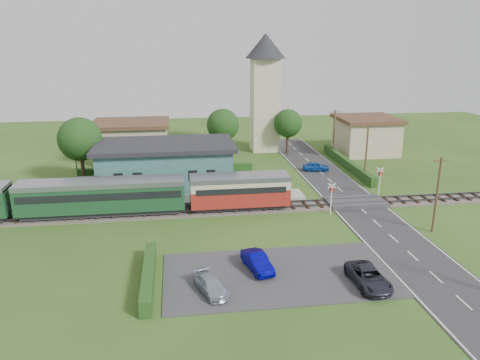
{
  "coord_description": "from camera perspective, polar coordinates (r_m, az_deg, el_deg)",
  "views": [
    {
      "loc": [
        -8.62,
        -42.64,
        17.04
      ],
      "look_at": [
        -2.15,
        4.0,
        2.6
      ],
      "focal_mm": 35.0,
      "sensor_mm": 36.0,
      "label": 1
    }
  ],
  "objects": [
    {
      "name": "train",
      "position": [
        48.23,
        -20.21,
        -1.99
      ],
      "size": [
        43.2,
        2.9,
        3.4
      ],
      "color": "#232328",
      "rests_on": "ground"
    },
    {
      "name": "pedestrian_near",
      "position": [
        50.42,
        -0.65,
        -1.18
      ],
      "size": [
        0.67,
        0.52,
        1.64
      ],
      "primitive_type": "imported",
      "rotation": [
        0.0,
        0.0,
        2.91
      ],
      "color": "gray",
      "rests_on": "platform"
    },
    {
      "name": "platform",
      "position": [
        50.73,
        -9.01,
        -2.53
      ],
      "size": [
        30.0,
        3.0,
        0.45
      ],
      "primitive_type": "cube",
      "color": "gray",
      "rests_on": "ground"
    },
    {
      "name": "utility_pole_c",
      "position": [
        58.92,
        15.15,
        3.29
      ],
      "size": [
        1.4,
        0.22,
        7.0
      ],
      "color": "#473321",
      "rests_on": "ground"
    },
    {
      "name": "house_west",
      "position": [
        69.42,
        -13.04,
        4.76
      ],
      "size": [
        10.8,
        8.8,
        5.5
      ],
      "color": "tan",
      "rests_on": "ground"
    },
    {
      "name": "hedge_carpark",
      "position": [
        34.85,
        -11.08,
        -11.45
      ],
      "size": [
        0.8,
        9.0,
        1.2
      ],
      "primitive_type": "cube",
      "color": "#193814",
      "rests_on": "ground"
    },
    {
      "name": "streetlamp_west",
      "position": [
        65.56,
        -19.52,
        3.73
      ],
      "size": [
        0.3,
        0.3,
        5.15
      ],
      "color": "#3F3F47",
      "rests_on": "ground"
    },
    {
      "name": "car_park_blue",
      "position": [
        36.0,
        2.12,
        -9.93
      ],
      "size": [
        2.18,
        4.09,
        1.28
      ],
      "primitive_type": "imported",
      "rotation": [
        0.0,
        0.0,
        0.22
      ],
      "color": "#020075",
      "rests_on": "car_park"
    },
    {
      "name": "crossing_signal_near",
      "position": [
        47.23,
        11.08,
        -1.67
      ],
      "size": [
        0.84,
        0.28,
        3.28
      ],
      "color": "silver",
      "rests_on": "ground"
    },
    {
      "name": "tree_b",
      "position": [
        67.06,
        -2.12,
        6.71
      ],
      "size": [
        4.6,
        4.6,
        7.34
      ],
      "color": "#332316",
      "rests_on": "ground"
    },
    {
      "name": "tree_c",
      "position": [
        70.74,
        5.86,
        6.87
      ],
      "size": [
        4.2,
        4.2,
        6.78
      ],
      "color": "#332316",
      "rests_on": "ground"
    },
    {
      "name": "utility_pole_b",
      "position": [
        45.2,
        22.88,
        -1.6
      ],
      "size": [
        1.4,
        0.22,
        7.0
      ],
      "color": "#473321",
      "rests_on": "ground"
    },
    {
      "name": "hedge_station",
      "position": [
        60.42,
        -8.91,
        1.1
      ],
      "size": [
        22.0,
        0.8,
        1.3
      ],
      "primitive_type": "cube",
      "color": "#193814",
      "rests_on": "ground"
    },
    {
      "name": "car_park_silver",
      "position": [
        33.16,
        -3.56,
        -12.69
      ],
      "size": [
        2.67,
        3.95,
        1.06
      ],
      "primitive_type": "imported",
      "rotation": [
        0.0,
        0.0,
        0.36
      ],
      "color": "#939EB3",
      "rests_on": "car_park"
    },
    {
      "name": "car_park_dark",
      "position": [
        35.08,
        15.4,
        -11.35
      ],
      "size": [
        2.3,
        4.67,
        1.27
      ],
      "primitive_type": "imported",
      "rotation": [
        0.0,
        0.0,
        0.04
      ],
      "color": "#23242F",
      "rests_on": "car_park"
    },
    {
      "name": "streetlamp_east",
      "position": [
        75.18,
        11.43,
        5.98
      ],
      "size": [
        0.3,
        0.3,
        5.15
      ],
      "color": "#3F3F47",
      "rests_on": "ground"
    },
    {
      "name": "crossing_deck",
      "position": [
        51.21,
        13.93,
        -2.65
      ],
      "size": [
        6.2,
        3.4,
        0.45
      ],
      "primitive_type": "cube",
      "color": "#333335",
      "rests_on": "ground"
    },
    {
      "name": "house_east",
      "position": [
        73.91,
        15.12,
        5.34
      ],
      "size": [
        8.8,
        8.8,
        5.5
      ],
      "color": "tan",
      "rests_on": "ground"
    },
    {
      "name": "railway_track",
      "position": [
        48.51,
        2.85,
        -3.4
      ],
      "size": [
        76.0,
        3.2,
        0.49
      ],
      "color": "#4C443D",
      "rests_on": "ground"
    },
    {
      "name": "car_on_road",
      "position": [
        62.67,
        9.26,
        1.65
      ],
      "size": [
        3.59,
        1.79,
        1.17
      ],
      "primitive_type": "imported",
      "rotation": [
        0.0,
        0.0,
        1.45
      ],
      "color": "#144AAA",
      "rests_on": "road"
    },
    {
      "name": "car_park",
      "position": [
        35.75,
        4.65,
        -11.4
      ],
      "size": [
        17.0,
        9.0,
        0.08
      ],
      "primitive_type": "cube",
      "color": "#333335",
      "rests_on": "ground"
    },
    {
      "name": "station_building",
      "position": [
        55.54,
        -9.06,
        1.86
      ],
      "size": [
        16.0,
        9.0,
        5.3
      ],
      "color": "#2E5555",
      "rests_on": "ground"
    },
    {
      "name": "utility_pole_d",
      "position": [
        69.85,
        11.39,
        5.64
      ],
      "size": [
        1.4,
        0.22,
        7.0
      ],
      "color": "#473321",
      "rests_on": "ground"
    },
    {
      "name": "equipment_hut",
      "position": [
        51.09,
        -18.09,
        -1.24
      ],
      "size": [
        2.3,
        2.3,
        2.55
      ],
      "color": "beige",
      "rests_on": "platform"
    },
    {
      "name": "pedestrian_far",
      "position": [
        50.38,
        -15.16,
        -1.69
      ],
      "size": [
        0.96,
        1.08,
        1.84
      ],
      "primitive_type": "imported",
      "rotation": [
        0.0,
        0.0,
        1.23
      ],
      "color": "gray",
      "rests_on": "platform"
    },
    {
      "name": "hedge_roadside",
      "position": [
        65.03,
        12.93,
        1.96
      ],
      "size": [
        0.8,
        18.0,
        1.2
      ],
      "primitive_type": "cube",
      "color": "#193814",
      "rests_on": "ground"
    },
    {
      "name": "road",
      "position": [
        49.54,
        14.75,
        -3.63
      ],
      "size": [
        6.0,
        70.0,
        0.05
      ],
      "primitive_type": "cube",
      "color": "#28282B",
      "rests_on": "ground"
    },
    {
      "name": "church_tower",
      "position": [
        72.26,
        3.07,
        11.61
      ],
      "size": [
        6.0,
        6.0,
        17.6
      ],
      "color": "beige",
      "rests_on": "ground"
    },
    {
      "name": "ground",
      "position": [
        46.72,
        3.3,
        -4.37
      ],
      "size": [
        120.0,
        120.0,
        0.0
      ],
      "primitive_type": "plane",
      "color": "#2D4C19"
    },
    {
      "name": "crossing_signal_far",
      "position": [
        54.11,
        16.7,
        0.33
      ],
      "size": [
        0.84,
        0.28,
        3.28
      ],
      "color": "silver",
      "rests_on": "ground"
    },
    {
      "name": "tree_a",
      "position": [
        58.94,
        -18.93,
        4.71
      ],
      "size": [
        5.2,
        5.2,
        8.0
      ],
      "color": "#332316",
      "rests_on": "ground"
    }
  ]
}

